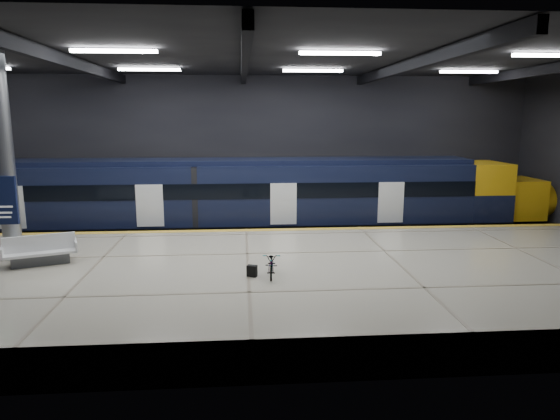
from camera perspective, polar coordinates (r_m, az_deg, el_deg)
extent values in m
plane|color=black|center=(19.15, -3.76, -7.37)|extent=(30.00, 30.00, 0.00)
cube|color=black|center=(26.29, -4.10, 6.41)|extent=(30.00, 0.10, 8.00)
cube|color=black|center=(10.39, -3.43, 0.09)|extent=(30.00, 0.10, 8.00)
cube|color=black|center=(18.34, -4.07, 17.15)|extent=(30.00, 16.00, 0.10)
cube|color=black|center=(19.22, -22.94, 15.32)|extent=(0.25, 16.00, 0.40)
cube|color=black|center=(18.32, -4.06, 16.37)|extent=(0.25, 16.00, 0.40)
cube|color=black|center=(19.33, 14.76, 15.76)|extent=(0.25, 16.00, 0.40)
cube|color=white|center=(16.78, -18.42, 16.86)|extent=(2.60, 0.18, 0.10)
cube|color=white|center=(16.65, 6.88, 17.37)|extent=(2.60, 0.18, 0.10)
cube|color=white|center=(19.25, 28.57, 15.27)|extent=(2.60, 0.18, 0.10)
cube|color=white|center=(22.64, -14.71, 15.28)|extent=(2.60, 0.18, 0.10)
cube|color=white|center=(22.53, 3.79, 15.61)|extent=(2.60, 0.18, 0.10)
cube|color=white|center=(24.52, 20.77, 14.56)|extent=(2.60, 0.18, 0.10)
cube|color=beige|center=(16.60, -3.66, -8.21)|extent=(30.00, 11.00, 1.10)
cube|color=yellow|center=(21.51, -3.89, -2.31)|extent=(30.00, 0.40, 0.01)
cube|color=gray|center=(23.72, -3.91, -3.64)|extent=(30.00, 0.08, 0.16)
cube|color=gray|center=(25.12, -3.95, -2.84)|extent=(30.00, 0.08, 0.16)
cube|color=black|center=(24.34, -6.95, -2.19)|extent=(24.00, 2.58, 0.80)
cube|color=black|center=(24.01, -7.05, 1.95)|extent=(24.00, 2.80, 2.75)
cube|color=black|center=(23.83, -7.13, 5.50)|extent=(24.00, 2.30, 0.24)
cube|color=black|center=(22.58, -7.22, 2.10)|extent=(24.00, 0.04, 0.70)
cube|color=white|center=(22.72, 0.40, 0.71)|extent=(1.20, 0.05, 1.90)
cube|color=#F2B014|center=(26.77, 21.99, 2.14)|extent=(2.00, 2.80, 2.75)
ellipsoid|color=#F2B014|center=(28.09, 26.68, 1.16)|extent=(3.60, 2.52, 1.90)
cube|color=black|center=(26.89, 22.59, 2.51)|extent=(1.60, 2.38, 0.80)
cube|color=#595B60|center=(18.34, -25.65, -5.11)|extent=(1.83, 1.12, 0.33)
cube|color=white|center=(18.27, -25.71, -4.35)|extent=(2.37, 1.63, 0.09)
cube|color=white|center=(18.20, -25.78, -3.41)|extent=(2.08, 0.84, 0.55)
cube|color=white|center=(18.31, -29.16, -4.20)|extent=(0.38, 0.89, 0.33)
cube|color=white|center=(18.25, -22.31, -3.68)|extent=(0.38, 0.89, 0.33)
imported|color=#99999E|center=(15.29, -0.96, -6.17)|extent=(0.62, 1.50, 0.77)
cube|color=black|center=(15.33, -3.22, -6.97)|extent=(0.34, 0.28, 0.35)
cylinder|color=#9EA0A5|center=(18.96, -28.95, 5.21)|extent=(0.60, 0.60, 6.90)
cube|color=#10183B|center=(18.73, -29.11, 0.97)|extent=(0.90, 0.12, 1.60)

